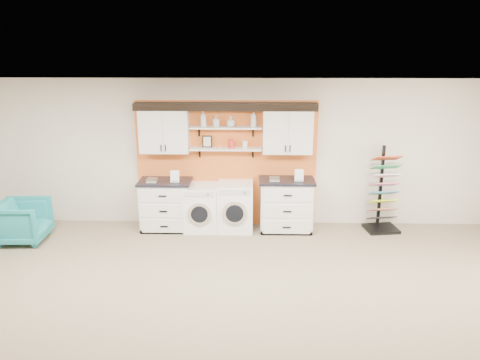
{
  "coord_description": "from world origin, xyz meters",
  "views": [
    {
      "loc": [
        0.47,
        -4.65,
        3.43
      ],
      "look_at": [
        0.3,
        2.3,
        1.37
      ],
      "focal_mm": 35.0,
      "sensor_mm": 36.0,
      "label": 1
    }
  ],
  "objects_px": {
    "base_cabinet_right": "(286,205)",
    "sample_rack": "(383,204)",
    "base_cabinet_left": "(166,205)",
    "dryer": "(235,206)",
    "armchair": "(23,221)",
    "washer": "(201,207)"
  },
  "relations": [
    {
      "from": "base_cabinet_left",
      "to": "sample_rack",
      "type": "height_order",
      "value": "sample_rack"
    },
    {
      "from": "base_cabinet_right",
      "to": "washer",
      "type": "height_order",
      "value": "base_cabinet_right"
    },
    {
      "from": "base_cabinet_right",
      "to": "sample_rack",
      "type": "xyz_separation_m",
      "value": [
        1.81,
        0.03,
        0.02
      ]
    },
    {
      "from": "washer",
      "to": "sample_rack",
      "type": "relative_size",
      "value": 0.54
    },
    {
      "from": "dryer",
      "to": "base_cabinet_right",
      "type": "bearing_deg",
      "value": 0.2
    },
    {
      "from": "base_cabinet_left",
      "to": "washer",
      "type": "distance_m",
      "value": 0.67
    },
    {
      "from": "armchair",
      "to": "sample_rack",
      "type": "bearing_deg",
      "value": -86.58
    },
    {
      "from": "base_cabinet_left",
      "to": "sample_rack",
      "type": "bearing_deg",
      "value": 0.48
    },
    {
      "from": "base_cabinet_left",
      "to": "base_cabinet_right",
      "type": "relative_size",
      "value": 0.96
    },
    {
      "from": "armchair",
      "to": "base_cabinet_left",
      "type": "bearing_deg",
      "value": -77.8
    },
    {
      "from": "base_cabinet_left",
      "to": "armchair",
      "type": "bearing_deg",
      "value": -165.29
    },
    {
      "from": "dryer",
      "to": "sample_rack",
      "type": "relative_size",
      "value": 0.57
    },
    {
      "from": "base_cabinet_left",
      "to": "base_cabinet_right",
      "type": "distance_m",
      "value": 2.26
    },
    {
      "from": "armchair",
      "to": "base_cabinet_right",
      "type": "bearing_deg",
      "value": -84.73
    },
    {
      "from": "base_cabinet_left",
      "to": "sample_rack",
      "type": "distance_m",
      "value": 4.07
    },
    {
      "from": "dryer",
      "to": "armchair",
      "type": "distance_m",
      "value": 3.81
    },
    {
      "from": "dryer",
      "to": "sample_rack",
      "type": "height_order",
      "value": "sample_rack"
    },
    {
      "from": "base_cabinet_left",
      "to": "armchair",
      "type": "distance_m",
      "value": 2.53
    },
    {
      "from": "base_cabinet_left",
      "to": "sample_rack",
      "type": "relative_size",
      "value": 0.61
    },
    {
      "from": "washer",
      "to": "armchair",
      "type": "distance_m",
      "value": 3.17
    },
    {
      "from": "base_cabinet_right",
      "to": "armchair",
      "type": "bearing_deg",
      "value": -172.23
    },
    {
      "from": "base_cabinet_left",
      "to": "dryer",
      "type": "bearing_deg",
      "value": -0.15
    }
  ]
}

